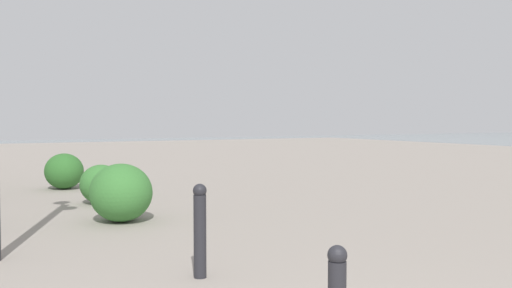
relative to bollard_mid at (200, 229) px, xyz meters
name	(u,v)px	position (x,y,z in m)	size (l,w,h in m)	color
bollard_mid	(200,229)	(0.00, 0.00, 0.00)	(0.13, 0.13, 0.89)	#232328
shrub_low	(121,193)	(3.19, -0.07, -0.04)	(1.00, 0.90, 0.85)	#387533
shrub_round	(101,184)	(5.08, -0.19, -0.12)	(0.81, 0.73, 0.69)	#387533
shrub_wide	(64,171)	(7.55, 0.05, -0.08)	(0.90, 0.81, 0.77)	#2D6628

